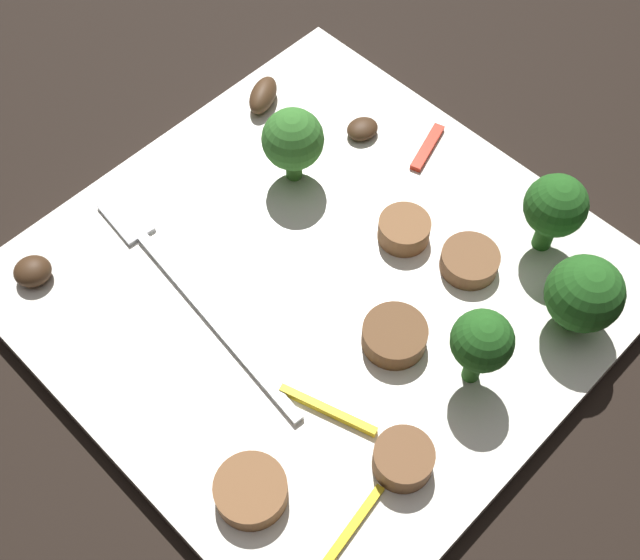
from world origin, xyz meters
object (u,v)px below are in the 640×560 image
broccoli_floret_1 (482,343)px  pepper_strip_0 (345,537)px  pepper_strip_2 (328,410)px  sausage_slice_2 (470,261)px  broccoli_floret_2 (555,207)px  sausage_slice_1 (403,459)px  mushroom_0 (362,129)px  sausage_slice_0 (404,230)px  pepper_strip_1 (427,147)px  broccoli_floret_0 (584,294)px  plate (320,286)px  mushroom_2 (33,271)px  mushroom_1 (263,95)px  sausage_slice_4 (251,491)px  fork (182,284)px  broccoli_floret_3 (293,140)px  sausage_slice_3 (392,338)px

broccoli_floret_1 → pepper_strip_0: size_ratio=0.92×
broccoli_floret_1 → pepper_strip_2: bearing=60.2°
broccoli_floret_1 → pepper_strip_0: bearing=96.2°
sausage_slice_2 → broccoli_floret_2: bearing=-115.4°
sausage_slice_1 → mushroom_0: bearing=-41.7°
sausage_slice_0 → pepper_strip_1: size_ratio=0.77×
broccoli_floret_0 → sausage_slice_0: bearing=11.9°
plate → broccoli_floret_0: size_ratio=5.83×
sausage_slice_1 → mushroom_2: sausage_slice_1 is taller
broccoli_floret_0 → mushroom_1: bearing=1.4°
mushroom_1 → sausage_slice_2: bearing=178.3°
broccoli_floret_2 → sausage_slice_4: bearing=87.2°
sausage_slice_4 → broccoli_floret_0: bearing=-105.8°
fork → broccoli_floret_3: size_ratio=3.57×
plate → sausage_slice_4: sausage_slice_4 is taller
broccoli_floret_3 → broccoli_floret_1: bearing=169.8°
broccoli_floret_3 → pepper_strip_2: (-0.12, 0.10, -0.03)m
sausage_slice_0 → mushroom_2: same height
sausage_slice_0 → sausage_slice_4: same height
plate → broccoli_floret_1: size_ratio=5.39×
sausage_slice_3 → mushroom_2: bearing=32.7°
broccoli_floret_0 → sausage_slice_2: size_ratio=1.52×
sausage_slice_3 → mushroom_1: bearing=-22.3°
plate → mushroom_1: bearing=-30.2°
fork → mushroom_2: (0.06, 0.05, 0.00)m
mushroom_2 → pepper_strip_2: (-0.17, -0.06, -0.00)m
broccoli_floret_2 → broccoli_floret_3: size_ratio=1.06×
plate → fork: fork is taller
plate → mushroom_2: bearing=44.1°
fork → mushroom_0: bearing=-81.7°
sausage_slice_0 → mushroom_1: (0.13, -0.02, 0.00)m
sausage_slice_1 → sausage_slice_4: 0.07m
broccoli_floret_2 → pepper_strip_1: size_ratio=1.38×
pepper_strip_2 → broccoli_floret_0: bearing=-113.6°
mushroom_2 → sausage_slice_2: bearing=-133.6°
sausage_slice_3 → sausage_slice_4: (-0.01, 0.11, -0.00)m
sausage_slice_0 → pepper_strip_2: size_ratio=0.56×
broccoli_floret_1 → sausage_slice_3: size_ratio=1.56×
fork → broccoli_floret_2: (-0.12, -0.16, 0.03)m
sausage_slice_2 → sausage_slice_4: bearing=93.0°
broccoli_floret_0 → broccoli_floret_2: broccoli_floret_2 is taller
broccoli_floret_3 → sausage_slice_4: (-0.13, 0.15, -0.02)m
sausage_slice_1 → pepper_strip_2: size_ratio=0.55×
broccoli_floret_0 → sausage_slice_0: (0.10, 0.02, -0.02)m
sausage_slice_2 → mushroom_0: sausage_slice_2 is taller
mushroom_1 → plate: bearing=149.8°
broccoli_floret_0 → broccoli_floret_2: (0.04, -0.03, 0.01)m
plate → sausage_slice_0: size_ratio=9.75×
broccoli_floret_2 → sausage_slice_2: broccoli_floret_2 is taller
broccoli_floret_1 → mushroom_0: bearing=-28.1°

